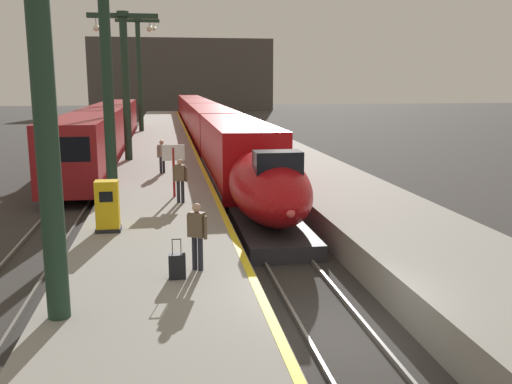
{
  "coord_description": "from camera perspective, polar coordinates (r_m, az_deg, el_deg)",
  "views": [
    {
      "loc": [
        -3.72,
        -11.37,
        5.64
      ],
      "look_at": [
        -0.6,
        7.86,
        1.8
      ],
      "focal_mm": 39.36,
      "sensor_mm": 36.0,
      "label": 1
    }
  ],
  "objects": [
    {
      "name": "ground_plane",
      "position": [
        13.22,
        8.3,
        -14.21
      ],
      "size": [
        260.0,
        260.0,
        0.0
      ],
      "primitive_type": "plane",
      "color": "#33302D"
    },
    {
      "name": "rolling_suitcase",
      "position": [
        13.48,
        -8.02,
        -7.48
      ],
      "size": [
        0.4,
        0.22,
        0.98
      ],
      "color": "black",
      "rests_on": "platform_left"
    },
    {
      "name": "platform_right",
      "position": [
        37.3,
        2.9,
        3.25
      ],
      "size": [
        4.8,
        110.0,
        1.05
      ],
      "primitive_type": "cube",
      "color": "gray",
      "rests_on": "ground"
    },
    {
      "name": "station_column_near",
      "position": [
        11.2,
        -21.25,
        15.98
      ],
      "size": [
        4.0,
        0.68,
        9.46
      ],
      "color": "#1E3828",
      "rests_on": "platform_left"
    },
    {
      "name": "rail_main_left",
      "position": [
        39.38,
        -4.81,
        2.96
      ],
      "size": [
        0.08,
        110.0,
        0.12
      ],
      "primitive_type": "cube",
      "color": "slate",
      "rests_on": "ground"
    },
    {
      "name": "platform_left",
      "position": [
        36.48,
        -9.66,
        2.93
      ],
      "size": [
        4.8,
        110.0,
        1.05
      ],
      "primitive_type": "cube",
      "color": "gray",
      "rests_on": "ground"
    },
    {
      "name": "rail_secondary_right",
      "position": [
        39.43,
        -14.42,
        2.66
      ],
      "size": [
        0.08,
        110.0,
        0.12
      ],
      "primitive_type": "cube",
      "color": "slate",
      "rests_on": "ground"
    },
    {
      "name": "passenger_far_waiting",
      "position": [
        21.66,
        -7.71,
        1.49
      ],
      "size": [
        0.55,
        0.32,
        1.69
      ],
      "color": "#23232D",
      "rests_on": "platform_left"
    },
    {
      "name": "platform_left_safety_stripe",
      "position": [
        36.46,
        -6.1,
        3.86
      ],
      "size": [
        0.2,
        107.8,
        0.01
      ],
      "primitive_type": "cube",
      "color": "yellow",
      "rests_on": "platform_left"
    },
    {
      "name": "highspeed_train_main",
      "position": [
        53.73,
        -5.27,
        7.18
      ],
      "size": [
        2.92,
        76.09,
        3.6
      ],
      "color": "#B20F14",
      "rests_on": "ground"
    },
    {
      "name": "rail_secondary_left",
      "position": [
        39.6,
        -16.59,
        2.58
      ],
      "size": [
        0.08,
        110.0,
        0.12
      ],
      "primitive_type": "cube",
      "color": "slate",
      "rests_on": "ground"
    },
    {
      "name": "passenger_near_edge",
      "position": [
        13.83,
        -6.01,
        -3.99
      ],
      "size": [
        0.48,
        0.4,
        1.69
      ],
      "color": "#23232D",
      "rests_on": "platform_left"
    },
    {
      "name": "station_column_far",
      "position": [
        34.19,
        -13.16,
        11.85
      ],
      "size": [
        4.0,
        0.68,
        8.53
      ],
      "color": "#1E3828",
      "rests_on": "platform_left"
    },
    {
      "name": "terminus_back_wall",
      "position": [
        113.44,
        -7.5,
        11.74
      ],
      "size": [
        36.0,
        2.0,
        14.0
      ],
      "primitive_type": "cube",
      "color": "#4C4742",
      "rests_on": "ground"
    },
    {
      "name": "station_column_distant",
      "position": [
        54.43,
        -11.8,
        12.54
      ],
      "size": [
        4.0,
        0.68,
        10.32
      ],
      "color": "#1E3828",
      "rests_on": "platform_left"
    },
    {
      "name": "rail_main_right",
      "position": [
        39.52,
        -2.64,
        3.02
      ],
      "size": [
        0.08,
        110.0,
        0.12
      ],
      "primitive_type": "cube",
      "color": "slate",
      "rests_on": "ground"
    },
    {
      "name": "ticket_machine_yellow",
      "position": [
        17.98,
        -14.85,
        -1.58
      ],
      "size": [
        0.76,
        0.62,
        1.6
      ],
      "color": "yellow",
      "rests_on": "platform_left"
    },
    {
      "name": "departure_info_board",
      "position": [
        22.75,
        -8.39,
        3.24
      ],
      "size": [
        0.9,
        0.1,
        2.12
      ],
      "color": "maroon",
      "rests_on": "platform_left"
    },
    {
      "name": "station_column_mid",
      "position": [
        23.31,
        -15.03,
        13.98
      ],
      "size": [
        4.0,
        0.68,
        9.87
      ],
      "color": "#1E3828",
      "rests_on": "platform_left"
    },
    {
      "name": "passenger_mid_platform",
      "position": [
        28.91,
        -9.54,
        3.84
      ],
      "size": [
        0.5,
        0.39,
        1.69
      ],
      "color": "#23232D",
      "rests_on": "platform_left"
    },
    {
      "name": "regional_train_adjacent",
      "position": [
        43.66,
        -15.04,
        6.16
      ],
      "size": [
        2.85,
        36.6,
        3.8
      ],
      "color": "maroon",
      "rests_on": "ground"
    }
  ]
}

